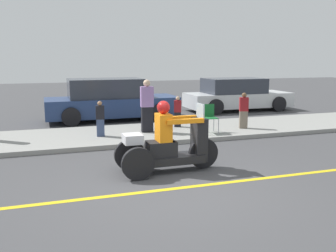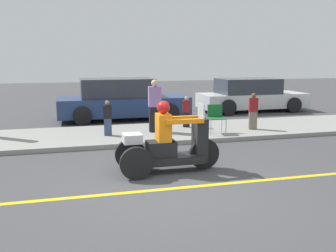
{
  "view_description": "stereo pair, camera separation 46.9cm",
  "coord_description": "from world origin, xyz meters",
  "px_view_note": "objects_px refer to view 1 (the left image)",
  "views": [
    {
      "loc": [
        -2.13,
        -5.94,
        2.29
      ],
      "look_at": [
        0.2,
        1.01,
        0.94
      ],
      "focal_mm": 40.0,
      "sensor_mm": 36.0,
      "label": 1
    },
    {
      "loc": [
        -1.68,
        -6.07,
        2.29
      ],
      "look_at": [
        0.2,
        1.01,
        0.94
      ],
      "focal_mm": 40.0,
      "sensor_mm": 36.0,
      "label": 2
    }
  ],
  "objects_px": {
    "spectator_with_child": "(100,119)",
    "folding_chair_curbside": "(208,115)",
    "spectator_mid_group": "(244,111)",
    "parked_car_lot_right": "(110,101)",
    "spectator_near_curb": "(178,112)",
    "parked_car_lot_center": "(237,95)",
    "motorcycle_trike": "(168,146)",
    "spectator_by_tree": "(147,107)"
  },
  "relations": [
    {
      "from": "spectator_with_child",
      "to": "folding_chair_curbside",
      "type": "distance_m",
      "value": 3.09
    },
    {
      "from": "spectator_mid_group",
      "to": "spectator_with_child",
      "type": "relative_size",
      "value": 1.12
    },
    {
      "from": "parked_car_lot_right",
      "to": "spectator_with_child",
      "type": "bearing_deg",
      "value": -104.39
    },
    {
      "from": "spectator_with_child",
      "to": "spectator_near_curb",
      "type": "distance_m",
      "value": 2.62
    },
    {
      "from": "spectator_mid_group",
      "to": "folding_chair_curbside",
      "type": "distance_m",
      "value": 1.35
    },
    {
      "from": "spectator_mid_group",
      "to": "parked_car_lot_center",
      "type": "distance_m",
      "value": 4.85
    },
    {
      "from": "spectator_mid_group",
      "to": "parked_car_lot_right",
      "type": "bearing_deg",
      "value": 134.62
    },
    {
      "from": "spectator_near_curb",
      "to": "spectator_with_child",
      "type": "bearing_deg",
      "value": -165.0
    },
    {
      "from": "spectator_near_curb",
      "to": "parked_car_lot_center",
      "type": "height_order",
      "value": "parked_car_lot_center"
    },
    {
      "from": "motorcycle_trike",
      "to": "parked_car_lot_right",
      "type": "bearing_deg",
      "value": 90.01
    },
    {
      "from": "spectator_by_tree",
      "to": "parked_car_lot_right",
      "type": "relative_size",
      "value": 0.32
    },
    {
      "from": "spectator_near_curb",
      "to": "spectator_mid_group",
      "type": "bearing_deg",
      "value": -25.1
    },
    {
      "from": "spectator_by_tree",
      "to": "parked_car_lot_center",
      "type": "relative_size",
      "value": 0.34
    },
    {
      "from": "motorcycle_trike",
      "to": "spectator_mid_group",
      "type": "distance_m",
      "value": 4.73
    },
    {
      "from": "spectator_near_curb",
      "to": "parked_car_lot_right",
      "type": "distance_m",
      "value": 3.17
    },
    {
      "from": "motorcycle_trike",
      "to": "spectator_by_tree",
      "type": "height_order",
      "value": "spectator_by_tree"
    },
    {
      "from": "spectator_by_tree",
      "to": "parked_car_lot_right",
      "type": "distance_m",
      "value": 3.23
    },
    {
      "from": "motorcycle_trike",
      "to": "spectator_mid_group",
      "type": "relative_size",
      "value": 1.92
    },
    {
      "from": "spectator_mid_group",
      "to": "parked_car_lot_center",
      "type": "xyz_separation_m",
      "value": [
        2.14,
        4.35,
        0.02
      ]
    },
    {
      "from": "spectator_with_child",
      "to": "parked_car_lot_right",
      "type": "distance_m",
      "value": 3.49
    },
    {
      "from": "motorcycle_trike",
      "to": "folding_chair_curbside",
      "type": "height_order",
      "value": "motorcycle_trike"
    },
    {
      "from": "spectator_with_child",
      "to": "parked_car_lot_center",
      "type": "distance_m",
      "value": 7.74
    },
    {
      "from": "spectator_with_child",
      "to": "parked_car_lot_center",
      "type": "bearing_deg",
      "value": 32.5
    },
    {
      "from": "spectator_near_curb",
      "to": "folding_chair_curbside",
      "type": "relative_size",
      "value": 1.18
    },
    {
      "from": "spectator_with_child",
      "to": "spectator_by_tree",
      "type": "height_order",
      "value": "spectator_by_tree"
    },
    {
      "from": "spectator_with_child",
      "to": "parked_car_lot_right",
      "type": "bearing_deg",
      "value": 75.61
    },
    {
      "from": "motorcycle_trike",
      "to": "spectator_near_curb",
      "type": "height_order",
      "value": "motorcycle_trike"
    },
    {
      "from": "spectator_mid_group",
      "to": "spectator_by_tree",
      "type": "height_order",
      "value": "spectator_by_tree"
    },
    {
      "from": "spectator_by_tree",
      "to": "parked_car_lot_right",
      "type": "bearing_deg",
      "value": 99.52
    },
    {
      "from": "parked_car_lot_right",
      "to": "spectator_by_tree",
      "type": "bearing_deg",
      "value": -80.48
    },
    {
      "from": "motorcycle_trike",
      "to": "spectator_by_tree",
      "type": "xyz_separation_m",
      "value": [
        0.53,
        3.53,
        0.34
      ]
    },
    {
      "from": "spectator_mid_group",
      "to": "spectator_with_child",
      "type": "xyz_separation_m",
      "value": [
        -4.39,
        0.19,
        -0.06
      ]
    },
    {
      "from": "parked_car_lot_center",
      "to": "motorcycle_trike",
      "type": "bearing_deg",
      "value": -127.04
    },
    {
      "from": "motorcycle_trike",
      "to": "parked_car_lot_center",
      "type": "height_order",
      "value": "motorcycle_trike"
    },
    {
      "from": "spectator_by_tree",
      "to": "parked_car_lot_center",
      "type": "height_order",
      "value": "spectator_by_tree"
    },
    {
      "from": "folding_chair_curbside",
      "to": "spectator_near_curb",
      "type": "bearing_deg",
      "value": 115.05
    },
    {
      "from": "spectator_with_child",
      "to": "folding_chair_curbside",
      "type": "xyz_separation_m",
      "value": [
        3.06,
        -0.46,
        0.03
      ]
    },
    {
      "from": "motorcycle_trike",
      "to": "spectator_by_tree",
      "type": "relative_size",
      "value": 1.38
    },
    {
      "from": "parked_car_lot_center",
      "to": "spectator_by_tree",
      "type": "bearing_deg",
      "value": -142.26
    },
    {
      "from": "spectator_near_curb",
      "to": "parked_car_lot_right",
      "type": "xyz_separation_m",
      "value": [
        -1.66,
        2.7,
        0.13
      ]
    },
    {
      "from": "spectator_near_curb",
      "to": "parked_car_lot_center",
      "type": "xyz_separation_m",
      "value": [
        4.0,
        3.48,
        0.08
      ]
    },
    {
      "from": "spectator_near_curb",
      "to": "folding_chair_curbside",
      "type": "xyz_separation_m",
      "value": [
        0.53,
        -1.13,
        0.04
      ]
    }
  ]
}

